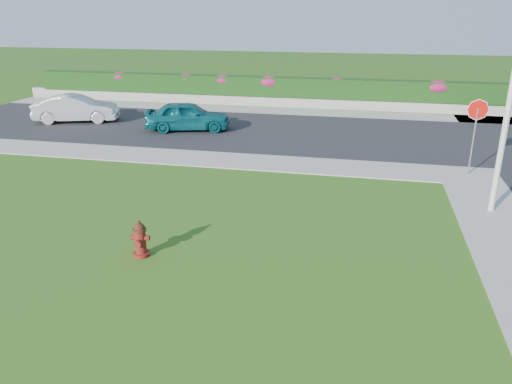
% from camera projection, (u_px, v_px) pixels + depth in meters
% --- Properties ---
extents(ground, '(120.00, 120.00, 0.00)m').
position_uv_depth(ground, '(190.00, 286.00, 10.41)').
color(ground, black).
rests_on(ground, ground).
extents(street_far, '(26.00, 8.00, 0.04)m').
position_uv_depth(street_far, '(189.00, 127.00, 24.25)').
color(street_far, black).
rests_on(street_far, ground).
extents(sidewalk_far, '(24.00, 2.00, 0.04)m').
position_uv_depth(sidewalk_far, '(123.00, 154.00, 19.86)').
color(sidewalk_far, gray).
rests_on(sidewalk_far, ground).
extents(curb_corner, '(2.00, 2.00, 0.04)m').
position_uv_depth(curb_corner, '(469.00, 176.00, 17.24)').
color(curb_corner, gray).
rests_on(curb_corner, ground).
extents(sidewalk_beyond, '(34.00, 2.00, 0.04)m').
position_uv_depth(sidewalk_beyond, '(287.00, 111.00, 28.02)').
color(sidewalk_beyond, gray).
rests_on(sidewalk_beyond, ground).
extents(retaining_wall, '(34.00, 0.40, 0.60)m').
position_uv_depth(retaining_wall, '(291.00, 102.00, 29.30)').
color(retaining_wall, gray).
rests_on(retaining_wall, ground).
extents(hedge, '(32.00, 0.90, 1.10)m').
position_uv_depth(hedge, '(291.00, 87.00, 29.10)').
color(hedge, black).
rests_on(hedge, retaining_wall).
extents(fire_hydrant, '(0.46, 0.43, 0.89)m').
position_uv_depth(fire_hydrant, '(140.00, 240.00, 11.55)').
color(fire_hydrant, '#4A0C0B').
rests_on(fire_hydrant, ground).
extents(sedan_teal, '(4.24, 2.57, 1.35)m').
position_uv_depth(sedan_teal, '(188.00, 116.00, 23.41)').
color(sedan_teal, '#0C565E').
rests_on(sedan_teal, street_far).
extents(sedan_silver, '(4.35, 2.62, 1.35)m').
position_uv_depth(sedan_silver, '(76.00, 108.00, 25.16)').
color(sedan_silver, '#B7BAC0').
rests_on(sedan_silver, street_far).
extents(utility_pole, '(0.16, 0.16, 6.67)m').
position_uv_depth(utility_pole, '(511.00, 94.00, 13.09)').
color(utility_pole, silver).
rests_on(utility_pole, ground).
extents(stop_sign, '(0.72, 0.09, 2.64)m').
position_uv_depth(stop_sign, '(476.00, 119.00, 16.74)').
color(stop_sign, slate).
rests_on(stop_sign, ground).
extents(flower_clump_a, '(1.21, 0.78, 0.61)m').
position_uv_depth(flower_clump_a, '(121.00, 77.00, 31.07)').
color(flower_clump_a, '#AE1D61').
rests_on(flower_clump_a, hedge).
extents(flower_clump_b, '(1.11, 0.72, 0.56)m').
position_uv_depth(flower_clump_b, '(187.00, 78.00, 30.18)').
color(flower_clump_b, '#AE1D61').
rests_on(flower_clump_b, hedge).
extents(flower_clump_c, '(1.24, 0.79, 0.62)m').
position_uv_depth(flower_clump_c, '(223.00, 80.00, 29.73)').
color(flower_clump_c, '#AE1D61').
rests_on(flower_clump_c, hedge).
extents(flower_clump_d, '(1.40, 0.90, 0.70)m').
position_uv_depth(flower_clump_d, '(269.00, 82.00, 29.17)').
color(flower_clump_d, '#AE1D61').
rests_on(flower_clump_d, hedge).
extents(flower_clump_e, '(1.03, 0.66, 0.52)m').
position_uv_depth(flower_clump_e, '(337.00, 83.00, 28.35)').
color(flower_clump_e, '#AE1D61').
rests_on(flower_clump_e, hedge).
extents(flower_clump_f, '(1.44, 0.93, 0.72)m').
position_uv_depth(flower_clump_f, '(438.00, 87.00, 27.28)').
color(flower_clump_f, '#AE1D61').
rests_on(flower_clump_f, hedge).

